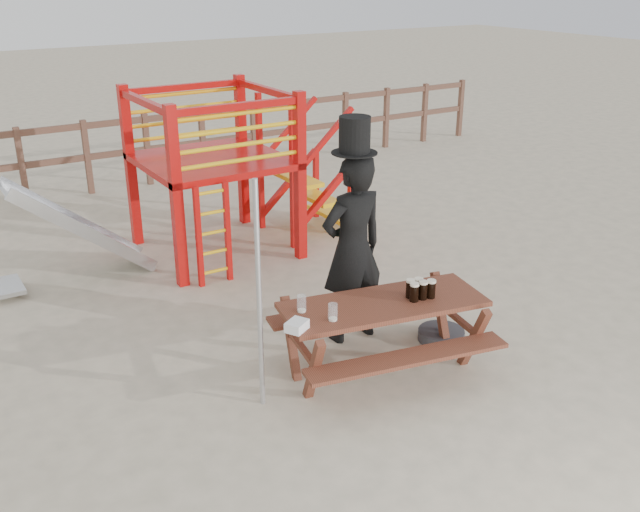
{
  "coord_description": "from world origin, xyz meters",
  "views": [
    {
      "loc": [
        -3.27,
        -4.47,
        3.46
      ],
      "look_at": [
        0.03,
        0.8,
        0.92
      ],
      "focal_mm": 40.0,
      "sensor_mm": 36.0,
      "label": 1
    }
  ],
  "objects": [
    {
      "name": "stout_pints",
      "position": [
        0.54,
        -0.07,
        0.79
      ],
      "size": [
        0.25,
        0.19,
        0.17
      ],
      "color": "black",
      "rests_on": "picnic_table"
    },
    {
      "name": "back_fence",
      "position": [
        0.0,
        7.0,
        0.74
      ],
      "size": [
        15.09,
        0.09,
        1.2
      ],
      "color": "brown",
      "rests_on": "ground"
    },
    {
      "name": "metal_pole",
      "position": [
        -0.95,
        0.15,
        0.99
      ],
      "size": [
        0.04,
        0.04,
        1.98
      ],
      "primitive_type": "cylinder",
      "color": "#B2B2B7",
      "rests_on": "ground"
    },
    {
      "name": "playground_fort",
      "position": [
        0.12,
        3.58,
        1.07
      ],
      "size": [
        4.71,
        1.84,
        2.1
      ],
      "color": "#BC0E0C",
      "rests_on": "ground"
    },
    {
      "name": "ground",
      "position": [
        0.0,
        0.0,
        0.0
      ],
      "size": [
        60.0,
        60.0,
        0.0
      ],
      "primitive_type": "plane",
      "color": "beige",
      "rests_on": "ground"
    },
    {
      "name": "parasol_base",
      "position": [
        1.08,
        0.19,
        0.05
      ],
      "size": [
        0.46,
        0.46,
        0.2
      ],
      "color": "#323136",
      "rests_on": "ground"
    },
    {
      "name": "man_with_hat",
      "position": [
        0.36,
        0.73,
        0.99
      ],
      "size": [
        0.7,
        0.47,
        2.22
      ],
      "rotation": [
        0.0,
        0.0,
        3.16
      ],
      "color": "black",
      "rests_on": "ground"
    },
    {
      "name": "picnic_table",
      "position": [
        0.22,
        0.04,
        0.44
      ],
      "size": [
        2.02,
        1.58,
        0.7
      ],
      "rotation": [
        0.0,
        0.0,
        -0.2
      ],
      "color": "brown",
      "rests_on": "ground"
    },
    {
      "name": "paper_bag",
      "position": [
        -0.7,
        -0.01,
        0.74
      ],
      "size": [
        0.23,
        0.21,
        0.08
      ],
      "primitive_type": "cube",
      "rotation": [
        0.0,
        0.0,
        0.51
      ],
      "color": "white",
      "rests_on": "picnic_table"
    },
    {
      "name": "empty_glasses",
      "position": [
        -0.42,
        0.12,
        0.77
      ],
      "size": [
        0.22,
        0.36,
        0.15
      ],
      "color": "silver",
      "rests_on": "picnic_table"
    }
  ]
}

